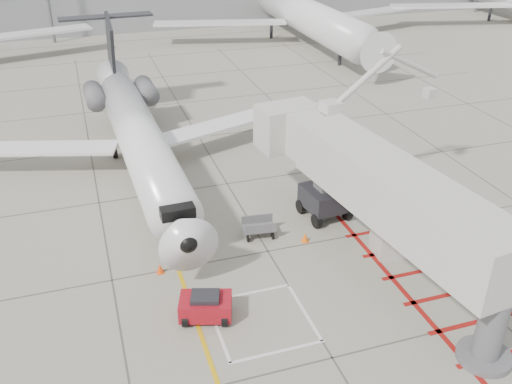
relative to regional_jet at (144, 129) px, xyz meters
name	(u,v)px	position (x,y,z in m)	size (l,w,h in m)	color
ground_plane	(296,298)	(4.76, -13.12, -3.97)	(260.00, 260.00, 0.00)	gray
regional_jet	(144,129)	(0.00, 0.00, 0.00)	(24.00, 30.26, 7.93)	white
jet_bridge	(395,205)	(9.75, -12.61, -0.17)	(8.98, 18.96, 7.59)	silver
pushback_tug	(206,305)	(0.48, -13.13, -3.30)	(2.27, 1.42, 1.33)	#A50F1C
baggage_cart	(259,227)	(4.78, -7.57, -3.42)	(1.73, 1.09, 1.09)	#5B5B61
ground_power_unit	(400,234)	(11.24, -11.17, -2.92)	(2.64, 1.54, 2.09)	beige
cone_nose	(160,268)	(-0.89, -9.22, -3.71)	(0.36, 0.36, 0.51)	#FF490D
cone_side	(305,237)	(6.97, -8.83, -3.70)	(0.38, 0.38, 0.53)	#FB640D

